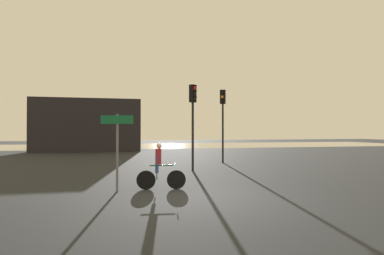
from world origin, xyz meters
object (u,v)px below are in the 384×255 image
Objects in this scene: traffic_light_far_right at (223,112)px; cyclist at (159,166)px; direction_sign_post at (117,141)px; traffic_light_center at (193,111)px; distant_building at (88,125)px.

cyclist is (-4.94, -7.91, -2.43)m from traffic_light_far_right.
cyclist is at bearing -159.58° from direction_sign_post.
direction_sign_post is at bearing 15.86° from traffic_light_center.
direction_sign_post reaches higher than cyclist.
traffic_light_far_right reaches higher than traffic_light_center.
direction_sign_post is 1.53× the size of cyclist.
traffic_light_center reaches higher than direction_sign_post.
distant_building is 2.23× the size of traffic_light_far_right.
direction_sign_post is at bearing -81.03° from distant_building.
traffic_light_far_right is 2.76× the size of cyclist.
direction_sign_post is 1.68m from cyclist.
traffic_light_center is 2.59× the size of cyclist.
distant_building reaches higher than direction_sign_post.
cyclist is (1.43, 0.11, -0.88)m from direction_sign_post.
traffic_light_center reaches higher than cyclist.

